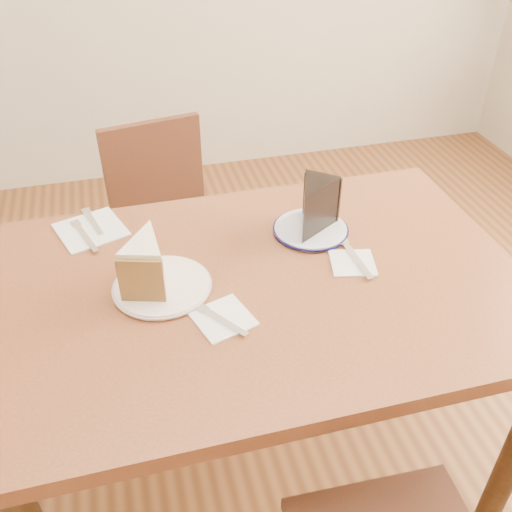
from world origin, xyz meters
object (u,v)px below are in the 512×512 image
at_px(chair_far, 170,233).
at_px(plate_navy, 311,230).
at_px(table, 263,312).
at_px(plate_cream, 162,286).
at_px(chocolate_cake, 313,210).
at_px(carrot_cake, 148,261).

bearing_deg(chair_far, plate_navy, 110.52).
bearing_deg(table, plate_cream, 172.64).
relative_size(chair_far, chocolate_cake, 6.21).
relative_size(table, carrot_cake, 9.13).
height_order(table, carrot_cake, carrot_cake).
bearing_deg(chocolate_cake, carrot_cake, 52.08).
distance_m(plate_navy, carrot_cake, 0.43).
distance_m(chair_far, plate_navy, 0.68).
bearing_deg(carrot_cake, plate_cream, -29.76).
bearing_deg(plate_navy, chair_far, 120.71).
distance_m(plate_cream, chocolate_cake, 0.41).
height_order(table, chair_far, chair_far).
xyz_separation_m(table, carrot_cake, (-0.25, 0.05, 0.16)).
bearing_deg(chocolate_cake, plate_cream, 56.12).
relative_size(chair_far, carrot_cake, 6.18).
bearing_deg(chair_far, plate_cream, 72.59).
distance_m(plate_navy, chocolate_cake, 0.07).
distance_m(plate_cream, carrot_cake, 0.07).
bearing_deg(table, chair_far, 101.90).
xyz_separation_m(chair_far, chocolate_cake, (0.31, -0.54, 0.37)).
distance_m(table, plate_cream, 0.25).
bearing_deg(table, carrot_cake, 167.86).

